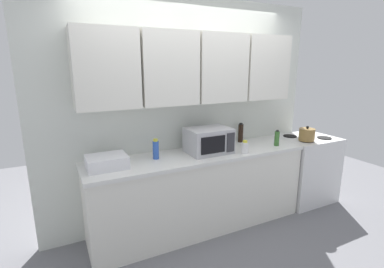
# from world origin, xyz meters

# --- Properties ---
(ground_plane) EXTENTS (8.00, 8.00, 0.00)m
(ground_plane) POSITION_xyz_m (0.00, -1.00, 0.00)
(ground_plane) COLOR slate
(wall_back_with_cabinets) EXTENTS (3.40, 0.38, 2.60)m
(wall_back_with_cabinets) POSITION_xyz_m (0.00, -0.07, 1.58)
(wall_back_with_cabinets) COLOR silver
(wall_back_with_cabinets) RESTS_ON ground_plane
(counter_run) EXTENTS (2.53, 0.63, 0.90)m
(counter_run) POSITION_xyz_m (0.00, -0.30, 0.45)
(counter_run) COLOR white
(counter_run) RESTS_ON ground_plane
(stove_range) EXTENTS (0.76, 0.64, 0.91)m
(stove_range) POSITION_xyz_m (1.65, -0.32, 0.45)
(stove_range) COLOR silver
(stove_range) RESTS_ON ground_plane
(kettle) EXTENTS (0.20, 0.20, 0.19)m
(kettle) POSITION_xyz_m (1.48, -0.46, 0.99)
(kettle) COLOR olive
(kettle) RESTS_ON stove_range
(microwave) EXTENTS (0.48, 0.37, 0.28)m
(microwave) POSITION_xyz_m (0.11, -0.31, 1.04)
(microwave) COLOR #B7B7BC
(microwave) RESTS_ON counter_run
(dish_rack) EXTENTS (0.38, 0.30, 0.12)m
(dish_rack) POSITION_xyz_m (-1.01, -0.30, 0.96)
(dish_rack) COLOR silver
(dish_rack) RESTS_ON counter_run
(bottle_soy_dark) EXTENTS (0.06, 0.06, 0.25)m
(bottle_soy_dark) POSITION_xyz_m (0.70, -0.10, 1.02)
(bottle_soy_dark) COLOR black
(bottle_soy_dark) RESTS_ON counter_run
(bottle_green_oil) EXTENTS (0.06, 0.06, 0.19)m
(bottle_green_oil) POSITION_xyz_m (0.99, -0.44, 0.99)
(bottle_green_oil) COLOR #386B2D
(bottle_green_oil) RESTS_ON counter_run
(bottle_blue_cleaner) EXTENTS (0.06, 0.06, 0.22)m
(bottle_blue_cleaner) POSITION_xyz_m (-0.50, -0.26, 1.00)
(bottle_blue_cleaner) COLOR #2D56B7
(bottle_blue_cleaner) RESTS_ON counter_run
(bottle_white_jar) EXTENTS (0.08, 0.08, 0.15)m
(bottle_white_jar) POSITION_xyz_m (0.46, -0.51, 0.97)
(bottle_white_jar) COLOR white
(bottle_white_jar) RESTS_ON counter_run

